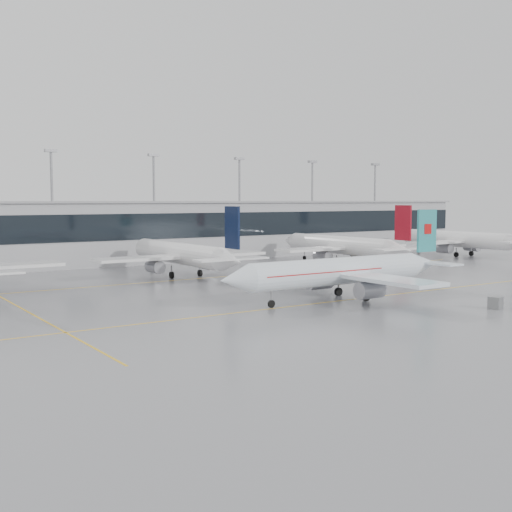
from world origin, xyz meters
TOP-DOWN VIEW (x-y plane):
  - ground at (0.00, 0.00)m, footprint 320.00×320.00m
  - taxi_line_main at (0.00, 0.00)m, footprint 120.00×0.25m
  - taxi_line_north at (0.00, 30.00)m, footprint 120.00×0.25m
  - taxi_line_cross at (-30.00, 15.00)m, footprint 0.25×60.00m
  - terminal at (0.00, 62.00)m, footprint 180.00×15.00m
  - terminal_glass at (0.00, 54.45)m, footprint 180.00×0.20m
  - terminal_roof at (0.00, 62.00)m, footprint 182.00×16.00m
  - light_masts at (0.00, 68.00)m, footprint 156.40×1.00m
  - air_canada_jet at (6.00, 0.63)m, footprint 35.98×28.58m
  - parked_jet_c at (-0.00, 33.69)m, footprint 29.64×36.96m
  - parked_jet_d at (35.00, 33.69)m, footprint 29.64×36.96m
  - parked_jet_e at (70.00, 33.69)m, footprint 29.64×36.96m
  - gse_unit at (15.57, -14.65)m, footprint 1.73×1.65m

SIDE VIEW (x-z plane):
  - ground at x=0.00m, z-range 0.00..0.00m
  - taxi_line_main at x=0.00m, z-range 0.00..0.01m
  - taxi_line_north at x=0.00m, z-range 0.00..0.01m
  - taxi_line_cross at x=-30.00m, z-range 0.00..0.01m
  - gse_unit at x=15.57m, z-range 0.00..1.45m
  - air_canada_jet at x=6.00m, z-range -2.07..9.23m
  - parked_jet_c at x=0.00m, z-range -2.15..9.57m
  - parked_jet_d at x=35.00m, z-range -2.15..9.57m
  - parked_jet_e at x=70.00m, z-range -2.15..9.57m
  - terminal at x=0.00m, z-range 0.00..12.00m
  - terminal_glass at x=0.00m, z-range 5.00..10.00m
  - terminal_roof at x=0.00m, z-range 12.00..12.40m
  - light_masts at x=0.00m, z-range 2.04..24.64m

